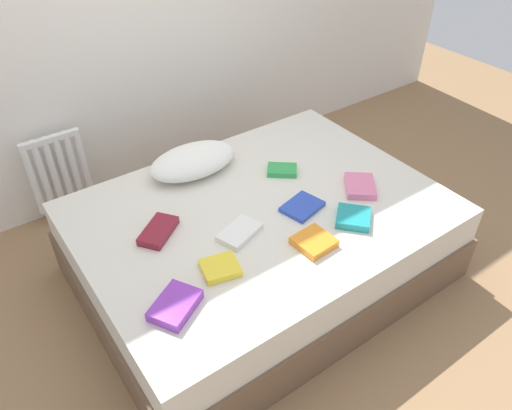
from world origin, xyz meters
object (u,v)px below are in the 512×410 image
textbook_orange (314,242)px  textbook_yellow (220,268)px  bed (261,241)px  textbook_teal (353,218)px  textbook_maroon (158,231)px  pillow (193,161)px  textbook_pink (360,186)px  radiator (59,172)px  textbook_white (239,232)px  textbook_purple (175,305)px  textbook_green (282,170)px  textbook_blue (302,207)px

textbook_orange → textbook_yellow: textbook_orange is taller
bed → textbook_teal: 0.57m
bed → textbook_maroon: 0.64m
pillow → textbook_pink: bearing=-46.1°
radiator → textbook_maroon: (0.20, -1.08, 0.15)m
textbook_pink → textbook_white: size_ratio=0.98×
radiator → textbook_purple: (0.04, -1.57, 0.15)m
pillow → textbook_green: bearing=-36.9°
textbook_pink → textbook_green: (-0.26, 0.40, -0.00)m
textbook_pink → textbook_maroon: 1.17m
pillow → textbook_pink: 1.00m
textbook_white → textbook_blue: textbook_white is taller
textbook_white → textbook_teal: bearing=-43.5°
bed → textbook_blue: size_ratio=9.31×
radiator → textbook_purple: size_ratio=2.37×
textbook_orange → bed: bearing=91.0°
textbook_maroon → textbook_yellow: (0.12, -0.40, -0.00)m
textbook_orange → textbook_green: bearing=62.4°
bed → textbook_blue: textbook_blue is taller
textbook_green → textbook_white: bearing=-109.2°
textbook_purple → textbook_teal: size_ratio=1.25×
textbook_maroon → textbook_green: bearing=-31.8°
textbook_pink → textbook_green: size_ratio=1.26×
radiator → textbook_orange: size_ratio=2.91×
textbook_purple → textbook_yellow: (0.28, 0.08, -0.01)m
bed → textbook_purple: (-0.73, -0.37, 0.28)m
textbook_yellow → textbook_blue: (0.62, 0.14, -0.00)m
textbook_green → textbook_teal: textbook_teal is taller
textbook_green → pillow: bearing=-177.7°
textbook_pink → textbook_yellow: bearing=133.5°
radiator → textbook_blue: size_ratio=2.45×
pillow → textbook_pink: (0.69, -0.72, -0.05)m
textbook_purple → bed: bearing=-3.6°
textbook_white → textbook_yellow: 0.27m
textbook_pink → textbook_maroon: (-1.12, 0.32, 0.00)m
textbook_green → textbook_blue: size_ratio=0.82×
textbook_maroon → radiator: bearing=63.6°
textbook_purple → textbook_maroon: 0.51m
bed → textbook_white: bearing=-151.3°
pillow → textbook_teal: 1.01m
textbook_pink → textbook_orange: size_ratio=1.22×
textbook_white → textbook_purple: 0.55m
pillow → textbook_blue: (0.30, -0.66, -0.06)m
textbook_blue → textbook_pink: bearing=-21.6°
textbook_yellow → textbook_blue: 0.63m
radiator → textbook_orange: radiator is taller
textbook_orange → textbook_blue: (0.14, 0.26, -0.01)m
textbook_orange → radiator: bearing=112.7°
textbook_orange → textbook_maroon: size_ratio=0.77×
textbook_white → textbook_purple: (-0.50, -0.24, 0.01)m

